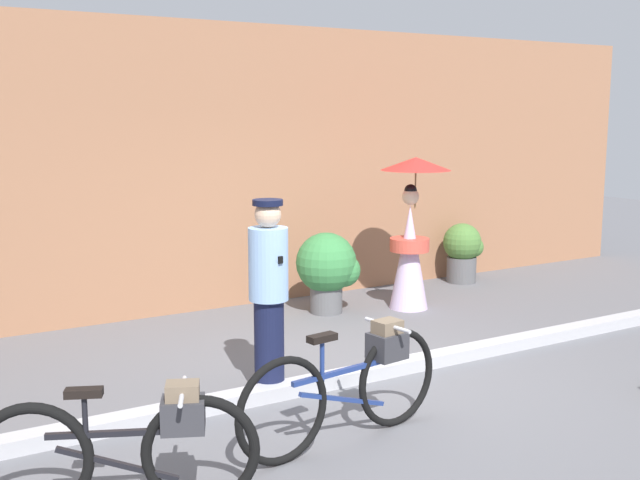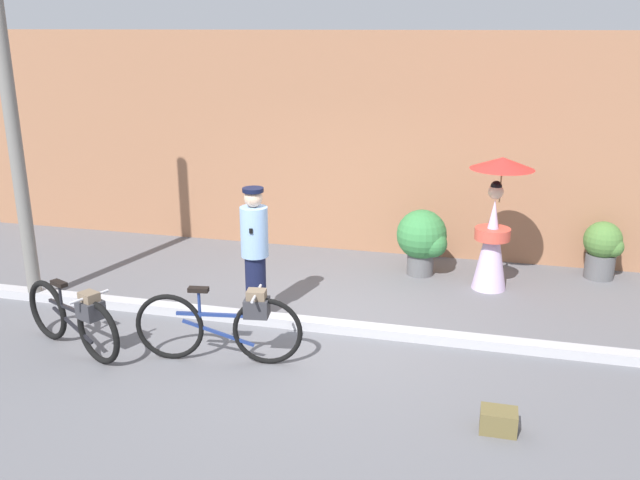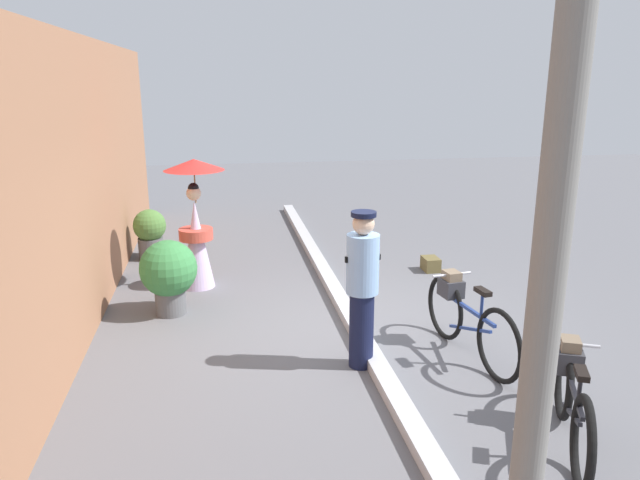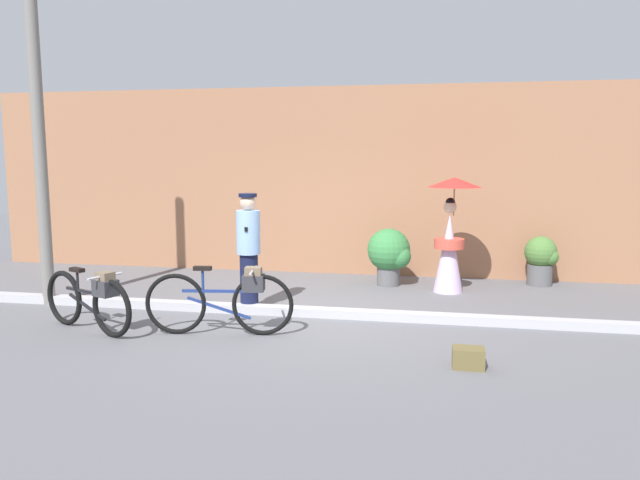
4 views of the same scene
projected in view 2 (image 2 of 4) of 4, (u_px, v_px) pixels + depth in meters
The scene contains 11 objects.
ground_plane at pixel (317, 329), 8.31m from camera, with size 30.00×30.00×0.00m, color slate.
building_wall at pixel (369, 144), 10.85m from camera, with size 14.00×0.40×3.49m, color #9E6B4C.
sidewalk_curb at pixel (317, 324), 8.29m from camera, with size 14.00×0.20×0.12m, color #B2B2B7.
bicycle_near_officer at pixel (225, 324), 7.38m from camera, with size 1.85×0.48×0.87m.
bicycle_far_side at pixel (75, 318), 7.61m from camera, with size 1.60×0.77×0.81m.
person_officer at pixel (255, 250), 8.37m from camera, with size 0.34×0.38×1.69m.
person_with_parasol at pixel (495, 222), 9.32m from camera, with size 0.86×0.86×1.88m.
potted_plant_by_door at pixel (603, 247), 9.86m from camera, with size 0.56×0.55×0.85m.
potted_plant_small at pixel (423, 239), 9.97m from camera, with size 0.76×0.74×0.99m.
backpack_on_pavement at pixel (499, 421), 6.18m from camera, with size 0.33×0.24×0.22m.
utility_pole at pixel (12, 122), 8.49m from camera, with size 0.18×0.18×4.80m, color slate.
Camera 2 is at (1.89, -7.36, 3.55)m, focal length 38.06 mm.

